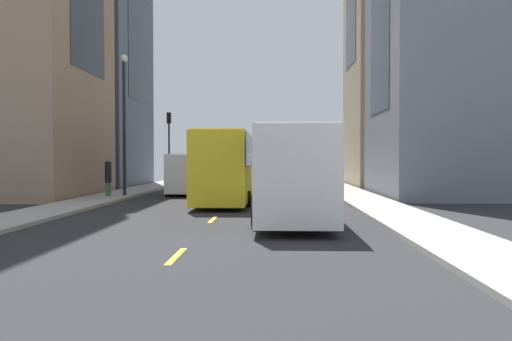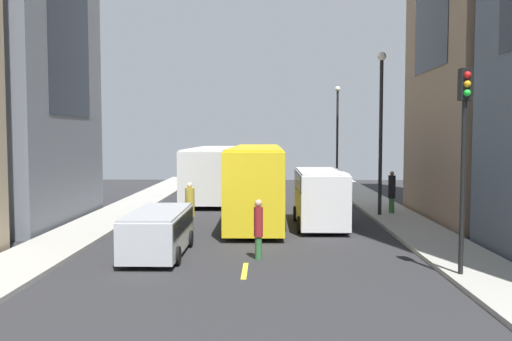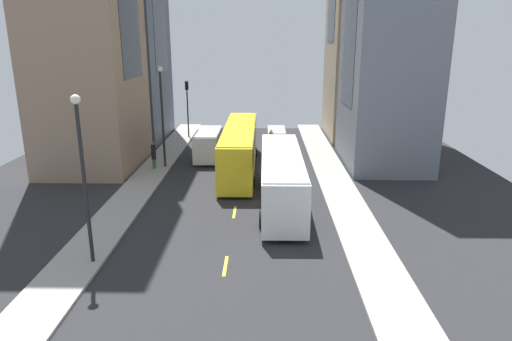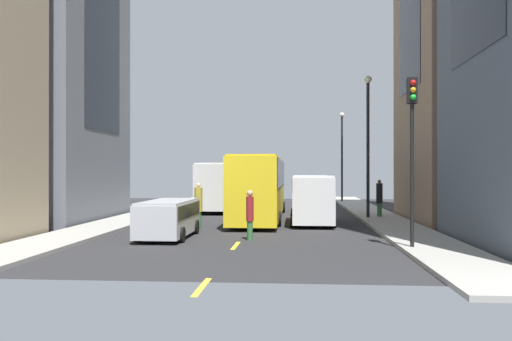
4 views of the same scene
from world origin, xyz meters
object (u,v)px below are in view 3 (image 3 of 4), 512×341
at_px(city_bus_white, 282,174).
at_px(pedestrian_waiting_curb, 242,132).
at_px(streetcar_yellow, 240,145).
at_px(traffic_light_near_corner, 187,98).
at_px(car_silver_0, 276,135).
at_px(pedestrian_crossing_mid, 271,141).
at_px(delivery_van_white, 208,143).
at_px(pedestrian_walking_far, 154,155).

height_order(city_bus_white, pedestrian_waiting_curb, city_bus_white).
distance_m(streetcar_yellow, traffic_light_near_corner, 13.93).
bearing_deg(car_silver_0, pedestrian_waiting_curb, -9.01).
bearing_deg(traffic_light_near_corner, city_bus_white, 114.66).
relative_size(city_bus_white, traffic_light_near_corner, 2.15).
relative_size(pedestrian_waiting_curb, pedestrian_crossing_mid, 0.91).
bearing_deg(delivery_van_white, city_bus_white, 118.50).
height_order(pedestrian_waiting_curb, traffic_light_near_corner, traffic_light_near_corner).
bearing_deg(pedestrian_walking_far, traffic_light_near_corner, 25.12).
relative_size(streetcar_yellow, traffic_light_near_corner, 2.47).
relative_size(delivery_van_white, pedestrian_walking_far, 2.49).
bearing_deg(pedestrian_walking_far, car_silver_0, -18.02).
distance_m(city_bus_white, traffic_light_near_corner, 22.31).
bearing_deg(pedestrian_crossing_mid, city_bus_white, -138.83).
bearing_deg(pedestrian_crossing_mid, delivery_van_white, 152.77).
bearing_deg(delivery_van_white, traffic_light_near_corner, -70.46).
relative_size(streetcar_yellow, delivery_van_white, 2.71).
bearing_deg(delivery_van_white, pedestrian_walking_far, 40.68).
bearing_deg(pedestrian_waiting_curb, delivery_van_white, 98.68).
distance_m(delivery_van_white, car_silver_0, 8.68).
bearing_deg(city_bus_white, car_silver_0, -90.40).
bearing_deg(pedestrian_walking_far, pedestrian_waiting_curb, -4.81).
relative_size(delivery_van_white, traffic_light_near_corner, 0.91).
relative_size(city_bus_white, pedestrian_walking_far, 5.86).
relative_size(pedestrian_waiting_curb, traffic_light_near_corner, 0.34).
distance_m(car_silver_0, pedestrian_crossing_mid, 3.67).
bearing_deg(city_bus_white, pedestrian_crossing_mid, -88.04).
xyz_separation_m(pedestrian_crossing_mid, traffic_light_near_corner, (8.80, -6.56, 3.08)).
bearing_deg(pedestrian_waiting_curb, pedestrian_crossing_mid, 155.77).
height_order(city_bus_white, pedestrian_walking_far, city_bus_white).
xyz_separation_m(car_silver_0, traffic_light_near_corner, (9.38, -2.94, 3.33)).
relative_size(streetcar_yellow, pedestrian_walking_far, 6.73).
bearing_deg(pedestrian_waiting_curb, city_bus_white, 131.68).
bearing_deg(pedestrian_waiting_curb, car_silver_0, -158.02).
bearing_deg(pedestrian_crossing_mid, car_silver_0, 29.98).
bearing_deg(pedestrian_waiting_curb, traffic_light_near_corner, 8.93).
bearing_deg(pedestrian_crossing_mid, traffic_light_near_corner, 92.51).
bearing_deg(pedestrian_walking_far, pedestrian_crossing_mid, -29.46).
bearing_deg(streetcar_yellow, car_silver_0, -109.08).
relative_size(city_bus_white, pedestrian_waiting_curb, 6.26).
distance_m(city_bus_white, delivery_van_white, 12.73).
bearing_deg(car_silver_0, pedestrian_walking_far, 42.96).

